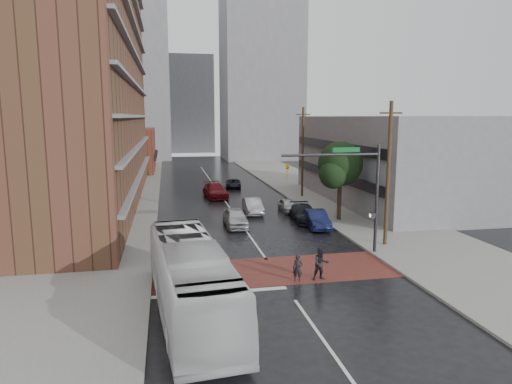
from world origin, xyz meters
name	(u,v)px	position (x,y,z in m)	size (l,w,h in m)	color
ground	(276,273)	(0.00, 0.00, 0.00)	(160.00, 160.00, 0.00)	black
crosswalk	(274,270)	(0.00, 0.50, 0.01)	(14.00, 5.00, 0.02)	maroon
sidewalk_west	(115,201)	(-11.50, 25.00, 0.07)	(9.00, 90.00, 0.15)	gray
sidewalk_east	(322,194)	(11.50, 25.00, 0.07)	(9.00, 90.00, 0.15)	gray
apartment_block	(81,65)	(-14.00, 24.00, 14.00)	(10.00, 44.00, 28.00)	brown
storefront_west	(130,150)	(-12.00, 54.00, 3.50)	(8.00, 16.00, 7.00)	brown
building_east	(384,159)	(16.50, 20.00, 4.50)	(11.00, 26.00, 9.00)	gray
distant_tower_west	(126,83)	(-14.00, 78.00, 16.00)	(18.00, 16.00, 32.00)	gray
distant_tower_east	(261,73)	(14.00, 72.00, 18.00)	(16.00, 14.00, 36.00)	gray
distant_tower_center	(189,105)	(0.00, 95.00, 12.00)	(12.00, 10.00, 24.00)	gray
street_tree	(340,167)	(8.52, 12.03, 4.73)	(4.20, 4.10, 6.90)	#332319
signal_mast	(356,184)	(5.85, 2.50, 4.73)	(6.50, 0.30, 7.20)	#2D2D33
utility_pole_near	(388,173)	(8.80, 4.00, 5.14)	(1.60, 0.26, 10.00)	#473321
utility_pole_far	(303,152)	(8.80, 24.00, 5.14)	(1.60, 0.26, 10.00)	#473321
transit_bus	(191,279)	(-5.11, -4.62, 1.70)	(2.85, 12.19, 3.39)	silver
pedestrian_a	(298,268)	(0.86, -1.50, 0.75)	(0.55, 0.36, 1.50)	black
pedestrian_b	(321,264)	(2.19, -1.50, 0.92)	(0.90, 0.70, 1.85)	black
car_travel_a	(236,218)	(-0.61, 11.63, 0.77)	(1.82, 4.51, 1.54)	#B7BBC0
car_travel_b	(253,206)	(1.74, 16.44, 0.72)	(1.52, 4.35, 1.43)	#B9BAC1
car_travel_c	(215,191)	(-0.77, 25.71, 0.79)	(2.21, 5.43, 1.58)	maroon
suv_travel	(233,184)	(2.20, 32.17, 0.57)	(1.88, 4.07, 1.13)	black
car_parked_near	(316,219)	(5.78, 10.00, 0.73)	(1.54, 4.40, 1.45)	#121840
car_parked_mid	(304,213)	(5.52, 12.52, 0.70)	(1.95, 4.80, 1.39)	black
car_parked_far	(288,205)	(5.20, 16.64, 0.62)	(1.47, 3.65, 1.24)	#B7BBBF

